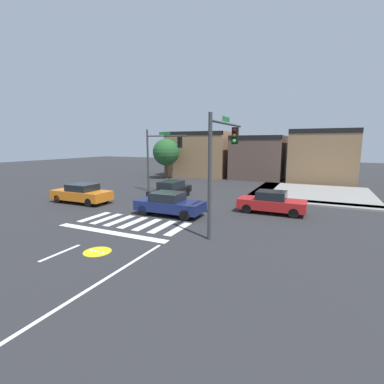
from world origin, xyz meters
TOP-DOWN VIEW (x-y plane):
  - ground_plane at (0.00, 0.00)m, footprint 120.00×120.00m
  - crosswalk_near at (0.00, -4.50)m, footprint 6.35×2.49m
  - bike_detector_marking at (1.31, -8.75)m, footprint 1.17×1.17m
  - curb_corner_northeast at (8.49, 9.42)m, footprint 10.00×10.60m
  - storefront_row at (1.18, 19.20)m, footprint 23.21×6.85m
  - traffic_signal_northwest at (-3.73, 4.94)m, footprint 4.20×0.32m
  - traffic_signal_southeast at (5.02, -3.55)m, footprint 0.32×5.03m
  - car_black at (-1.56, 2.73)m, footprint 1.70×4.64m
  - car_orange at (-6.87, -1.70)m, footprint 4.65×1.92m
  - car_navy at (1.04, -2.11)m, footprint 4.33×1.85m
  - car_red at (6.85, 1.16)m, footprint 4.25×1.76m
  - roadside_tree at (-8.50, 14.00)m, footprint 3.39×3.39m

SIDE VIEW (x-z plane):
  - ground_plane at x=0.00m, z-range 0.00..0.00m
  - bike_detector_marking at x=1.31m, z-range 0.00..0.01m
  - crosswalk_near at x=0.00m, z-range 0.00..0.01m
  - curb_corner_northeast at x=8.49m, z-range 0.00..0.15m
  - car_red at x=6.85m, z-range -0.01..1.44m
  - car_black at x=-1.56m, z-range 0.01..1.44m
  - car_navy at x=1.04m, z-range 0.00..1.46m
  - car_orange at x=-6.87m, z-range 0.00..1.47m
  - storefront_row at x=1.18m, z-range -0.08..6.00m
  - roadside_tree at x=-8.50m, z-range 0.83..5.93m
  - traffic_signal_northwest at x=-3.73m, z-range 0.98..6.75m
  - traffic_signal_southeast at x=5.02m, z-range 1.17..7.04m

